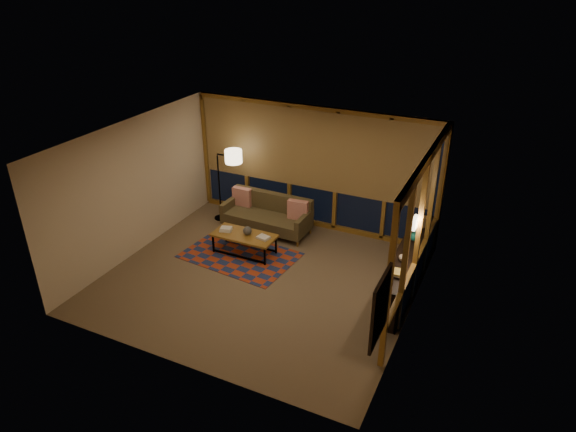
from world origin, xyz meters
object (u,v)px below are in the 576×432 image
at_px(sofa, 266,215).
at_px(floor_lamp, 219,184).
at_px(bookshelf, 407,266).
at_px(coffee_table, 245,244).

xyz_separation_m(sofa, floor_lamp, (-1.23, 0.09, 0.46)).
bearing_deg(bookshelf, coffee_table, -174.60).
relative_size(sofa, bookshelf, 0.64).
distance_m(sofa, bookshelf, 3.34).
bearing_deg(sofa, coffee_table, -86.31).
relative_size(coffee_table, floor_lamp, 0.75).
bearing_deg(coffee_table, sofa, 92.11).
xyz_separation_m(coffee_table, bookshelf, (3.22, 0.30, 0.16)).
xyz_separation_m(sofa, bookshelf, (3.26, -0.73, -0.02)).
height_order(sofa, bookshelf, sofa).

